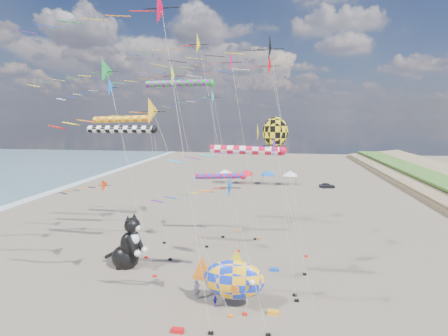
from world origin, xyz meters
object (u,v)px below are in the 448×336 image
fish_inflatable (233,279)px  child_green (222,281)px  child_blue (215,301)px  parked_car (327,185)px  cat_inflatable (128,240)px  person_adult (197,289)px

fish_inflatable → child_green: 4.10m
child_green → child_blue: child_green is taller
fish_inflatable → parked_car: size_ratio=1.99×
cat_inflatable → fish_inflatable: 13.11m
child_blue → parked_car: parked_car is taller
person_adult → child_blue: person_adult is taller
child_green → child_blue: bearing=-99.1°
fish_inflatable → child_blue: bearing=-175.2°
parked_car → cat_inflatable: bearing=141.6°
fish_inflatable → person_adult: (-3.23, 0.83, -1.57)m
fish_inflatable → person_adult: fish_inflatable is taller
cat_inflatable → parked_car: (25.89, 45.13, -2.32)m
fish_inflatable → parked_car: fish_inflatable is taller
child_green → child_blue: 3.44m
cat_inflatable → parked_car: 52.08m
person_adult → child_blue: bearing=-65.2°
parked_car → person_adult: bearing=152.3°
cat_inflatable → child_green: 10.81m
fish_inflatable → parked_car: 53.07m
parked_car → child_blue: bearing=154.4°
person_adult → cat_inflatable: bearing=112.0°
cat_inflatable → child_blue: bearing=-15.0°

